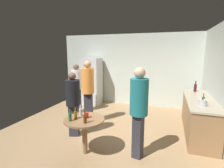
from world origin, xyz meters
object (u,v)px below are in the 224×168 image
beer_bottle_on_counter (203,100)px  beer_bottle_brown (85,119)px  kettle (203,103)px  foreground_table (84,124)px  person_in_orange_shirt (88,87)px  beer_bottle_green (70,117)px  person_in_teal_shirt (139,106)px  refrigerator (92,81)px  person_in_black_shirt (73,100)px  beer_bottle_amber (76,115)px  plastic_cup_red (87,115)px  wine_bottle_on_counter (195,88)px  person_in_white_shirt (77,85)px  beer_bottle_clear (81,112)px

beer_bottle_on_counter → beer_bottle_brown: size_ratio=1.00×
kettle → foreground_table: kettle is taller
foreground_table → beer_bottle_on_counter: bearing=29.0°
person_in_orange_shirt → beer_bottle_green: bearing=1.6°
kettle → person_in_teal_shirt: size_ratio=0.14×
refrigerator → person_in_black_shirt: 2.70m
beer_bottle_amber → plastic_cup_red: beer_bottle_amber is taller
kettle → person_in_teal_shirt: person_in_teal_shirt is taller
kettle → person_in_teal_shirt: (-1.21, -0.85, 0.06)m
beer_bottle_amber → wine_bottle_on_counter: bearing=46.3°
beer_bottle_green → person_in_white_shirt: size_ratio=0.14×
person_in_orange_shirt → person_in_black_shirt: bearing=-12.4°
wine_bottle_on_counter → foreground_table: (-2.26, -2.49, -0.39)m
beer_bottle_green → person_in_teal_shirt: 1.31m
beer_bottle_brown → person_in_black_shirt: bearing=132.5°
refrigerator → person_in_orange_shirt: 1.94m
plastic_cup_red → person_in_black_shirt: (-0.63, 0.55, 0.12)m
person_in_white_shirt → beer_bottle_brown: bearing=27.1°
wine_bottle_on_counter → person_in_black_shirt: bearing=-146.6°
wine_bottle_on_counter → person_in_black_shirt: person_in_black_shirt is taller
beer_bottle_amber → person_in_white_shirt: 2.46m
beer_bottle_amber → beer_bottle_green: same height
kettle → foreground_table: 2.50m
beer_bottle_on_counter → plastic_cup_red: beer_bottle_on_counter is taller
beer_bottle_clear → plastic_cup_red: bearing=-20.1°
foreground_table → beer_bottle_green: size_ratio=3.48×
beer_bottle_brown → person_in_black_shirt: size_ratio=0.15×
foreground_table → person_in_orange_shirt: 1.60m
person_in_orange_shirt → beer_bottle_clear: bearing=7.1°
person_in_white_shirt → person_in_teal_shirt: bearing=46.2°
foreground_table → beer_bottle_clear: beer_bottle_clear is taller
wine_bottle_on_counter → beer_bottle_brown: size_ratio=1.35×
beer_bottle_on_counter → beer_bottle_brown: beer_bottle_on_counter is taller
wine_bottle_on_counter → refrigerator: bearing=168.9°
beer_bottle_brown → person_in_white_shirt: size_ratio=0.14×
person_in_white_shirt → person_in_black_shirt: person_in_white_shirt is taller
beer_bottle_brown → plastic_cup_red: size_ratio=2.09×
beer_bottle_on_counter → person_in_white_shirt: person_in_white_shirt is taller
refrigerator → plastic_cup_red: 3.43m
refrigerator → foreground_table: refrigerator is taller
beer_bottle_clear → plastic_cup_red: beer_bottle_clear is taller
wine_bottle_on_counter → person_in_teal_shirt: person_in_teal_shirt is taller
person_in_black_shirt → beer_bottle_green: bearing=11.9°
beer_bottle_brown → person_in_orange_shirt: person_in_orange_shirt is taller
beer_bottle_amber → person_in_black_shirt: 0.79m
person_in_black_shirt → person_in_teal_shirt: bearing=61.7°
plastic_cup_red → wine_bottle_on_counter: bearing=47.4°
beer_bottle_brown → plastic_cup_red: (-0.09, 0.24, -0.03)m
beer_bottle_clear → person_in_black_shirt: size_ratio=0.15×
wine_bottle_on_counter → beer_bottle_green: wine_bottle_on_counter is taller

